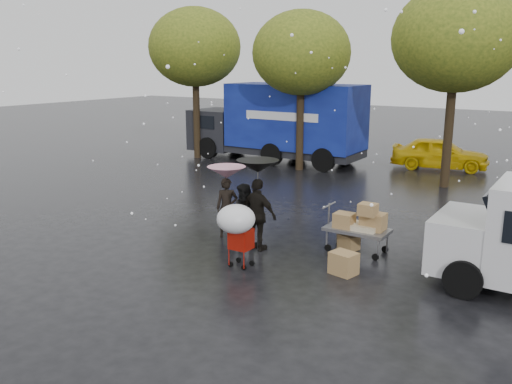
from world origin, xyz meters
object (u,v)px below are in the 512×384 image
Objects in this scene: vendor_cart at (361,223)px; yellow_taxi at (440,153)px; blue_truck at (279,123)px; person_pink at (227,208)px; person_black at (258,215)px; shopping_cart at (237,222)px.

yellow_taxi reaches higher than vendor_cart.
yellow_taxi is (6.71, 2.06, -1.08)m from blue_truck.
blue_truck reaches higher than yellow_taxi.
vendor_cart is 0.38× the size of yellow_taxi.
vendor_cart is at bearing -23.79° from person_pink.
blue_truck is (-5.70, 10.73, 0.88)m from person_black.
person_pink is 0.39× the size of yellow_taxi.
yellow_taxi is (0.72, 14.07, -0.39)m from shopping_cart.
shopping_cart is at bearing 165.23° from yellow_taxi.
person_pink is 1.02× the size of vendor_cart.
person_pink reaches higher than yellow_taxi.
vendor_cart is at bearing 173.81° from yellow_taxi.
shopping_cart is (-1.87, -2.44, 0.34)m from vendor_cart.
person_black is 0.21× the size of blue_truck.
person_pink is at bearing 131.07° from shopping_cart.
yellow_taxi is (1.00, 12.79, -0.21)m from person_black.
person_black is 2.45m from vendor_cart.
person_black reaches higher than yellow_taxi.
blue_truck is 7.10m from yellow_taxi.
blue_truck is at bearing 116.49° from shopping_cart.
person_pink is 3.46m from vendor_cart.
person_pink is 2.32m from shopping_cart.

